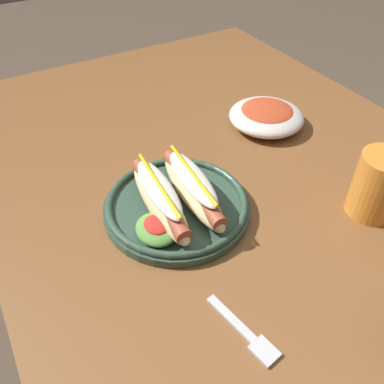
{
  "coord_description": "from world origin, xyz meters",
  "views": [
    {
      "loc": [
        0.37,
        -0.37,
        1.23
      ],
      "look_at": [
        -0.07,
        -0.11,
        0.77
      ],
      "focal_mm": 38.1,
      "sensor_mm": 36.0,
      "label": 1
    }
  ],
  "objects_px": {
    "hot_dog_plate": "(176,201)",
    "extra_cup": "(378,185)",
    "fork": "(246,333)",
    "side_bowl": "(266,116)"
  },
  "relations": [
    {
      "from": "hot_dog_plate",
      "to": "side_bowl",
      "type": "relative_size",
      "value": 1.53
    },
    {
      "from": "fork",
      "to": "side_bowl",
      "type": "bearing_deg",
      "value": 129.49
    },
    {
      "from": "fork",
      "to": "side_bowl",
      "type": "height_order",
      "value": "side_bowl"
    },
    {
      "from": "extra_cup",
      "to": "side_bowl",
      "type": "height_order",
      "value": "extra_cup"
    },
    {
      "from": "fork",
      "to": "extra_cup",
      "type": "xyz_separation_m",
      "value": [
        -0.08,
        0.32,
        0.05
      ]
    },
    {
      "from": "hot_dog_plate",
      "to": "side_bowl",
      "type": "xyz_separation_m",
      "value": [
        -0.14,
        0.3,
        -0.0
      ]
    },
    {
      "from": "hot_dog_plate",
      "to": "fork",
      "type": "height_order",
      "value": "hot_dog_plate"
    },
    {
      "from": "hot_dog_plate",
      "to": "extra_cup",
      "type": "xyz_separation_m",
      "value": [
        0.16,
        0.29,
        0.03
      ]
    },
    {
      "from": "extra_cup",
      "to": "hot_dog_plate",
      "type": "bearing_deg",
      "value": -119.39
    },
    {
      "from": "fork",
      "to": "side_bowl",
      "type": "relative_size",
      "value": 0.74
    }
  ]
}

